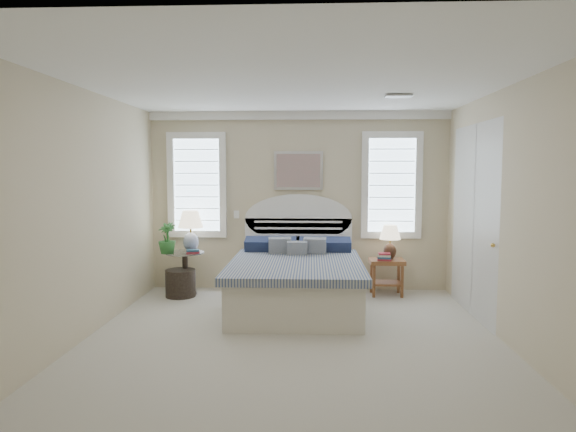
% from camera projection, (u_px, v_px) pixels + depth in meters
% --- Properties ---
extents(floor, '(4.50, 5.00, 0.01)m').
position_uv_depth(floor, '(292.00, 343.00, 5.44)').
color(floor, '#BEB6A2').
rests_on(floor, ground).
extents(ceiling, '(4.50, 5.00, 0.01)m').
position_uv_depth(ceiling, '(292.00, 84.00, 5.20)').
color(ceiling, white).
rests_on(ceiling, wall_back).
extents(wall_back, '(4.50, 0.02, 2.70)m').
position_uv_depth(wall_back, '(298.00, 202.00, 7.81)').
color(wall_back, beige).
rests_on(wall_back, floor).
extents(wall_left, '(0.02, 5.00, 2.70)m').
position_uv_depth(wall_left, '(80.00, 215.00, 5.42)').
color(wall_left, beige).
rests_on(wall_left, floor).
extents(wall_right, '(0.02, 5.00, 2.70)m').
position_uv_depth(wall_right, '(513.00, 217.00, 5.22)').
color(wall_right, beige).
rests_on(wall_right, floor).
extents(crown_molding, '(4.50, 0.08, 0.12)m').
position_uv_depth(crown_molding, '(299.00, 116.00, 7.65)').
color(crown_molding, white).
rests_on(crown_molding, wall_back).
extents(hvac_vent, '(0.30, 0.20, 0.02)m').
position_uv_depth(hvac_vent, '(398.00, 96.00, 5.94)').
color(hvac_vent, '#B2B2B2').
rests_on(hvac_vent, ceiling).
extents(switch_plate, '(0.08, 0.01, 0.12)m').
position_uv_depth(switch_plate, '(236.00, 214.00, 7.85)').
color(switch_plate, white).
rests_on(switch_plate, wall_back).
extents(window_left, '(0.90, 0.06, 1.60)m').
position_uv_depth(window_left, '(197.00, 185.00, 7.84)').
color(window_left, '#C9E8FF').
rests_on(window_left, wall_back).
extents(window_right, '(0.90, 0.06, 1.60)m').
position_uv_depth(window_right, '(391.00, 185.00, 7.70)').
color(window_right, '#C9E8FF').
rests_on(window_right, wall_back).
extents(painting, '(0.74, 0.04, 0.58)m').
position_uv_depth(painting, '(298.00, 171.00, 7.73)').
color(painting, silver).
rests_on(painting, wall_back).
extents(closet_door, '(0.02, 1.80, 2.40)m').
position_uv_depth(closet_door, '(473.00, 220.00, 6.43)').
color(closet_door, silver).
rests_on(closet_door, floor).
extents(bed, '(1.72, 2.28, 1.47)m').
position_uv_depth(bed, '(296.00, 278.00, 6.86)').
color(bed, silver).
rests_on(bed, floor).
extents(side_table_left, '(0.56, 0.56, 0.63)m').
position_uv_depth(side_table_left, '(185.00, 269.00, 7.52)').
color(side_table_left, black).
rests_on(side_table_left, floor).
extents(nightstand_right, '(0.50, 0.40, 0.53)m').
position_uv_depth(nightstand_right, '(387.00, 269.00, 7.49)').
color(nightstand_right, brown).
rests_on(nightstand_right, floor).
extents(floor_pot, '(0.53, 0.53, 0.39)m').
position_uv_depth(floor_pot, '(181.00, 283.00, 7.42)').
color(floor_pot, black).
rests_on(floor_pot, floor).
extents(lamp_left, '(0.42, 0.42, 0.61)m').
position_uv_depth(lamp_left, '(191.00, 226.00, 7.58)').
color(lamp_left, silver).
rests_on(lamp_left, side_table_left).
extents(lamp_right, '(0.35, 0.35, 0.50)m').
position_uv_depth(lamp_right, '(390.00, 238.00, 7.50)').
color(lamp_right, black).
rests_on(lamp_right, nightstand_right).
extents(potted_plant, '(0.29, 0.29, 0.44)m').
position_uv_depth(potted_plant, '(167.00, 238.00, 7.35)').
color(potted_plant, '#3C7D32').
rests_on(potted_plant, side_table_left).
extents(books_left, '(0.21, 0.17, 0.05)m').
position_uv_depth(books_left, '(193.00, 251.00, 7.41)').
color(books_left, '#A02835').
rests_on(books_left, side_table_left).
extents(books_right, '(0.21, 0.16, 0.11)m').
position_uv_depth(books_right, '(384.00, 257.00, 7.38)').
color(books_right, '#A02835').
rests_on(books_right, nightstand_right).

